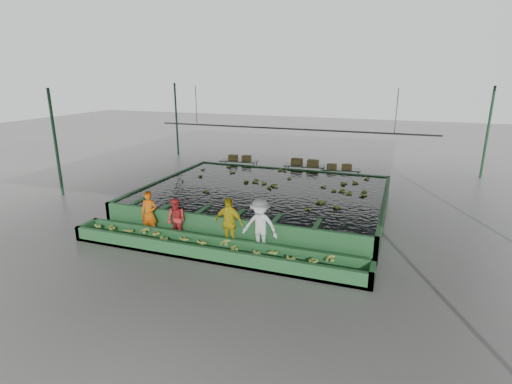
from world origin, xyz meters
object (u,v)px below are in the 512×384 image
(worker_b, at_px, (176,219))
(packing_table_left, at_px, (239,168))
(flotation_tank, at_px, (264,198))
(packing_table_right, at_px, (341,177))
(packing_table_mid, at_px, (304,174))
(box_stack_mid, at_px, (305,165))
(box_stack_left, at_px, (240,160))
(box_stack_right, at_px, (339,169))
(worker_a, at_px, (149,214))
(worker_c, at_px, (228,223))
(sorting_trough, at_px, (212,249))
(worker_d, at_px, (260,226))

(worker_b, xyz_separation_m, packing_table_left, (-1.40, 9.10, -0.27))
(worker_b, height_order, packing_table_left, worker_b)
(flotation_tank, bearing_deg, packing_table_left, 123.20)
(worker_b, relative_size, packing_table_right, 0.79)
(packing_table_left, xyz_separation_m, packing_table_mid, (3.76, 0.01, 0.00))
(box_stack_mid, bearing_deg, box_stack_left, 179.89)
(packing_table_mid, xyz_separation_m, box_stack_right, (1.83, 0.03, 0.39))
(worker_a, height_order, packing_table_left, worker_a)
(worker_c, distance_m, box_stack_right, 9.41)
(sorting_trough, bearing_deg, worker_a, 164.25)
(worker_b, bearing_deg, worker_a, -166.75)
(worker_c, xyz_separation_m, box_stack_left, (-3.33, 9.11, 0.07))
(packing_table_mid, distance_m, box_stack_left, 3.74)
(worker_b, distance_m, worker_c, 1.98)
(worker_b, bearing_deg, packing_table_left, 112.02)
(worker_b, xyz_separation_m, box_stack_mid, (2.37, 9.10, 0.20))
(worker_a, bearing_deg, box_stack_right, 51.65)
(packing_table_mid, distance_m, packing_table_right, 1.95)
(packing_table_right, relative_size, box_stack_right, 1.52)
(packing_table_mid, bearing_deg, box_stack_mid, -13.98)
(box_stack_right, bearing_deg, worker_a, -120.02)
(worker_d, xyz_separation_m, box_stack_mid, (-0.71, 9.10, 0.04))
(worker_a, relative_size, packing_table_right, 0.87)
(worker_a, xyz_separation_m, worker_d, (4.18, 0.00, 0.09))
(box_stack_left, bearing_deg, worker_c, -69.91)
(sorting_trough, xyz_separation_m, packing_table_right, (2.56, 10.04, 0.18))
(box_stack_mid, bearing_deg, sorting_trough, -93.67)
(sorting_trough, distance_m, box_stack_mid, 9.95)
(worker_c, bearing_deg, box_stack_right, 79.38)
(packing_table_left, height_order, box_stack_left, box_stack_left)
(packing_table_right, height_order, box_stack_left, box_stack_left)
(packing_table_left, bearing_deg, worker_d, -63.78)
(flotation_tank, bearing_deg, worker_a, -123.40)
(worker_d, bearing_deg, packing_table_right, 83.79)
(worker_a, relative_size, worker_d, 0.90)
(box_stack_left, xyz_separation_m, box_stack_mid, (3.73, -0.01, 0.00))
(sorting_trough, bearing_deg, packing_table_right, 75.67)
(packing_table_mid, bearing_deg, box_stack_left, 179.96)
(worker_a, distance_m, packing_table_left, 9.11)
(worker_c, relative_size, box_stack_left, 1.38)
(sorting_trough, height_order, box_stack_left, box_stack_left)
(packing_table_left, xyz_separation_m, packing_table_right, (5.70, 0.14, -0.04))
(packing_table_left, relative_size, box_stack_mid, 1.44)
(worker_d, distance_m, packing_table_left, 10.15)
(flotation_tank, bearing_deg, box_stack_left, 122.72)
(worker_c, relative_size, box_stack_right, 1.41)
(box_stack_left, bearing_deg, sorting_trough, -72.68)
(packing_table_mid, bearing_deg, packing_table_right, 3.79)
(packing_table_left, distance_m, box_stack_mid, 3.80)
(worker_d, xyz_separation_m, packing_table_left, (-4.48, 9.10, -0.44))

